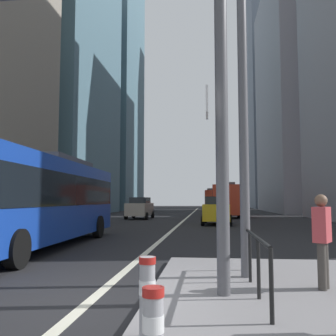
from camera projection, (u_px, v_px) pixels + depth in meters
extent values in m
plane|color=black|center=(179.00, 224.00, 26.07)|extent=(160.00, 160.00, 0.00)
cube|color=beige|center=(187.00, 218.00, 35.98)|extent=(0.20, 80.00, 0.01)
cube|color=slate|center=(63.00, 81.00, 46.80)|extent=(10.11, 19.58, 33.36)
cube|color=slate|center=(109.00, 80.00, 68.40)|extent=(10.50, 16.61, 47.66)
cube|color=gray|center=(309.00, 96.00, 54.84)|extent=(12.40, 22.91, 34.13)
cube|color=slate|center=(273.00, 104.00, 84.45)|extent=(11.83, 25.14, 46.90)
cube|color=#14389E|center=(37.00, 200.00, 13.19)|extent=(2.84, 11.97, 2.75)
cube|color=black|center=(38.00, 190.00, 13.22)|extent=(2.87, 11.74, 1.10)
cube|color=#4C4C51|center=(57.00, 162.00, 15.10)|extent=(1.87, 4.33, 0.30)
cylinder|color=black|center=(17.00, 249.00, 9.21)|extent=(0.33, 1.01, 1.00)
cylinder|color=black|center=(98.00, 227.00, 16.78)|extent=(0.33, 1.01, 1.00)
cylinder|color=black|center=(47.00, 227.00, 16.97)|extent=(0.33, 1.01, 1.00)
cube|color=red|center=(225.00, 200.00, 38.56)|extent=(2.64, 11.42, 2.75)
cube|color=black|center=(225.00, 196.00, 38.59)|extent=(2.68, 11.19, 1.10)
cube|color=#4C4C51|center=(225.00, 184.00, 37.00)|extent=(1.80, 4.12, 0.30)
cylinder|color=black|center=(213.00, 211.00, 42.20)|extent=(0.31, 1.00, 1.00)
cylinder|color=black|center=(234.00, 211.00, 41.92)|extent=(0.31, 1.00, 1.00)
cylinder|color=black|center=(213.00, 213.00, 34.99)|extent=(0.31, 1.00, 1.00)
cylinder|color=black|center=(239.00, 213.00, 34.71)|extent=(0.31, 1.00, 1.00)
cube|color=red|center=(213.00, 200.00, 57.71)|extent=(2.65, 11.68, 2.75)
cube|color=black|center=(213.00, 198.00, 57.73)|extent=(2.69, 11.44, 1.10)
cube|color=#4C4C51|center=(213.00, 190.00, 56.10)|extent=(1.81, 4.21, 0.30)
cylinder|color=black|center=(205.00, 207.00, 61.41)|extent=(0.31, 1.00, 1.00)
cylinder|color=black|center=(220.00, 207.00, 61.19)|extent=(0.31, 1.00, 1.00)
cylinder|color=black|center=(205.00, 208.00, 54.01)|extent=(0.31, 1.00, 1.00)
cylinder|color=black|center=(222.00, 208.00, 53.79)|extent=(0.31, 1.00, 1.00)
cube|color=#B2A899|center=(140.00, 209.00, 33.67)|extent=(1.91, 4.46, 1.10)
cube|color=black|center=(140.00, 200.00, 33.89)|extent=(1.56, 2.42, 0.52)
cylinder|color=black|center=(146.00, 216.00, 32.03)|extent=(0.24, 0.65, 0.64)
cylinder|color=black|center=(126.00, 216.00, 32.27)|extent=(0.24, 0.65, 0.64)
cylinder|color=black|center=(153.00, 215.00, 34.98)|extent=(0.24, 0.65, 0.64)
cylinder|color=black|center=(134.00, 215.00, 35.23)|extent=(0.24, 0.65, 0.64)
cube|color=gold|center=(217.00, 212.00, 25.95)|extent=(2.00, 4.56, 1.10)
cube|color=black|center=(217.00, 200.00, 25.87)|extent=(1.61, 2.49, 0.52)
cylinder|color=black|center=(205.00, 219.00, 27.54)|extent=(0.25, 0.65, 0.64)
cylinder|color=black|center=(230.00, 219.00, 27.25)|extent=(0.25, 0.65, 0.64)
cylinder|color=black|center=(203.00, 221.00, 24.54)|extent=(0.25, 0.65, 0.64)
cylinder|color=black|center=(230.00, 221.00, 24.26)|extent=(0.25, 0.65, 0.64)
cylinder|color=#515156|center=(222.00, 117.00, 6.38)|extent=(0.22, 0.22, 6.00)
cube|color=white|center=(207.00, 103.00, 6.25)|extent=(0.04, 0.60, 0.44)
cylinder|color=#56565B|center=(243.00, 85.00, 7.90)|extent=(0.20, 0.20, 8.00)
cylinder|color=#99999E|center=(153.00, 335.00, 3.20)|extent=(0.18, 0.18, 0.81)
cylinder|color=white|center=(153.00, 323.00, 3.21)|extent=(0.19, 0.19, 0.15)
cylinder|color=#B21E19|center=(153.00, 292.00, 3.23)|extent=(0.20, 0.20, 0.08)
cylinder|color=#99999E|center=(147.00, 297.00, 4.25)|extent=(0.18, 0.18, 0.91)
cylinder|color=white|center=(147.00, 287.00, 4.26)|extent=(0.19, 0.19, 0.16)
cylinder|color=#B21E19|center=(147.00, 260.00, 4.29)|extent=(0.20, 0.20, 0.08)
cylinder|color=black|center=(271.00, 286.00, 4.72)|extent=(0.06, 0.06, 0.95)
cylinder|color=black|center=(259.00, 268.00, 5.92)|extent=(0.06, 0.06, 0.95)
cylinder|color=black|center=(250.00, 257.00, 7.12)|extent=(0.06, 0.06, 0.95)
cylinder|color=black|center=(244.00, 249.00, 8.32)|extent=(0.06, 0.06, 0.95)
cylinder|color=black|center=(253.00, 235.00, 6.56)|extent=(0.06, 3.63, 0.06)
cylinder|color=#423D38|center=(322.00, 266.00, 6.48)|extent=(0.15, 0.15, 0.82)
cylinder|color=#423D38|center=(324.00, 265.00, 6.61)|extent=(0.15, 0.15, 0.82)
cube|color=#B73D42|center=(322.00, 225.00, 6.61)|extent=(0.40, 0.45, 0.63)
sphere|color=brown|center=(321.00, 201.00, 6.64)|extent=(0.22, 0.22, 0.22)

